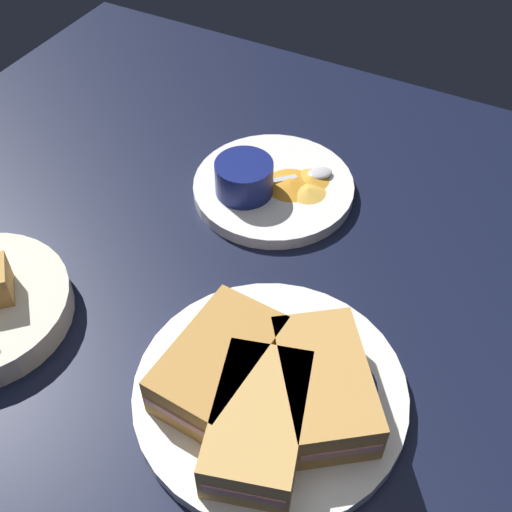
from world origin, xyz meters
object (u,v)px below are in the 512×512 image
Objects in this scene: sandwich_half_extra at (324,385)px; spoon_by_dark_ramekin at (267,390)px; spoon_by_gravy_ramekin at (308,174)px; ramekin_dark_sauce at (331,398)px; ramekin_light_gravy at (244,177)px; sandwich_half_far at (258,422)px; plate_sandwich_main at (270,393)px; plate_chips_companion at (273,188)px; sandwich_half_near at (219,363)px.

sandwich_half_extra is 5.51cm from spoon_by_dark_ramekin.
spoon_by_dark_ramekin is at bearing -162.13° from spoon_by_gravy_ramekin.
ramekin_light_gravy reaches higher than ramekin_dark_sauce.
sandwich_half_extra is 1.83× the size of spoon_by_gravy_ramekin.
ramekin_dark_sauce is 6.18cm from spoon_by_dark_ramekin.
spoon_by_gravy_ramekin is (34.15, 10.91, -2.04)cm from sandwich_half_far.
plate_sandwich_main is 5.86cm from sandwich_half_far.
plate_chips_companion is (31.08, 14.14, -3.20)cm from sandwich_half_far.
plate_sandwich_main is 3.16× the size of spoon_by_gravy_ramekin.
sandwich_half_near reaches higher than ramekin_light_gravy.
plate_sandwich_main is 1.89× the size of sandwich_half_near.
sandwich_half_near is at bearing -163.49° from plate_chips_companion.
sandwich_half_far is 1.48× the size of spoon_by_dark_ramekin.
plate_chips_companion is at bearing 133.54° from spoon_by_gravy_ramekin.
sandwich_half_extra is at bearing -137.56° from ramekin_light_gravy.
sandwich_half_far is at bearing 139.18° from ramekin_dark_sauce.
sandwich_half_near is at bearing 104.32° from sandwich_half_extra.
sandwich_half_near is 0.68× the size of plate_chips_companion.
spoon_by_gravy_ramekin is at bearing 17.72° from sandwich_half_far.
sandwich_half_extra reaches higher than spoon_by_gravy_ramekin.
spoon_by_gravy_ramekin is (30.60, 4.93, -2.04)cm from sandwich_half_near.
spoon_by_gravy_ramekin reaches higher than plate_chips_companion.
sandwich_half_near is at bearing 104.32° from plate_sandwich_main.
sandwich_half_far reaches higher than spoon_by_dark_ramekin.
sandwich_half_extra is 0.75× the size of plate_chips_companion.
sandwich_half_extra is (5.98, -3.55, 0.00)cm from sandwich_half_far.
spoon_by_dark_ramekin is at bearing 172.49° from plate_sandwich_main.
sandwich_half_near and sandwich_half_extra have the same top height.
plate_chips_companion is at bearing -39.81° from ramekin_light_gravy.
spoon_by_dark_ramekin is (0.73, -4.70, -2.04)cm from sandwich_half_near.
ramekin_light_gravy is at bearing 136.65° from spoon_by_gravy_ramekin.
ramekin_light_gravy is (-3.01, 2.51, 3.08)cm from plate_chips_companion.
spoon_by_dark_ramekin reaches higher than plate_sandwich_main.
sandwich_half_far is 4.91cm from spoon_by_dark_ramekin.
sandwich_half_near is 26.75cm from ramekin_light_gravy.
plate_chips_companion is (26.80, 12.86, -1.16)cm from spoon_by_dark_ramekin.
sandwich_half_near is 0.91× the size of sandwich_half_extra.
ramekin_dark_sauce is (5.30, -4.58, -0.35)cm from sandwich_half_far.
ramekin_dark_sauce is 0.95× the size of spoon_by_gravy_ramekin.
sandwich_half_far is at bearing -162.28° from spoon_by_gravy_ramekin.
sandwich_half_near is 1.93× the size of ramekin_light_gravy.
sandwich_half_far is 0.98× the size of sandwich_half_extra.
spoon_by_gravy_ramekin is at bearing 27.17° from sandwich_half_extra.
ramekin_light_gravy is (23.79, 15.37, 1.91)cm from spoon_by_dark_ramekin.
sandwich_half_far is 34.30cm from plate_chips_companion.
ramekin_light_gravy reaches higher than spoon_by_gravy_ramekin.
spoon_by_gravy_ramekin is at bearing 18.26° from plate_sandwich_main.
sandwich_half_extra is 31.73cm from spoon_by_gravy_ramekin.
spoon_by_dark_ramekin is 1.22× the size of spoon_by_gravy_ramekin.
ramekin_light_gravy is at bearing 43.00° from ramekin_dark_sauce.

